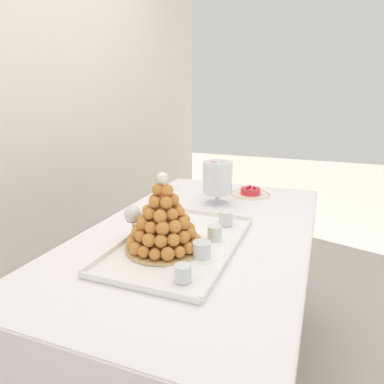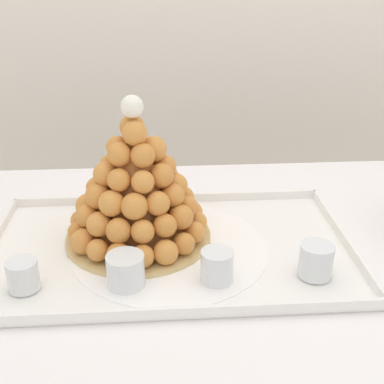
{
  "view_description": "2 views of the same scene",
  "coord_description": "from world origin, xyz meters",
  "px_view_note": "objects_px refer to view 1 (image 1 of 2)",
  "views": [
    {
      "loc": [
        -1.24,
        -0.44,
        1.31
      ],
      "look_at": [
        -0.05,
        0.02,
        0.94
      ],
      "focal_mm": 32.27,
      "sensor_mm": 36.0,
      "label": 1
    },
    {
      "loc": [
        -0.2,
        -0.78,
        1.27
      ],
      "look_at": [
        -0.14,
        0.03,
        0.89
      ],
      "focal_mm": 47.69,
      "sensor_mm": 36.0,
      "label": 2
    }
  ],
  "objects_px": {
    "macaron_goblet": "(218,178)",
    "wine_glass": "(133,216)",
    "dessert_cup_left": "(183,274)",
    "fruit_tart_plate": "(250,193)",
    "dessert_cup_mid_right": "(226,219)",
    "dessert_cup_mid_left": "(202,250)",
    "dessert_cup_centre": "(215,234)",
    "croquembouche": "(163,221)",
    "serving_tray": "(181,244)"
  },
  "relations": [
    {
      "from": "dessert_cup_left",
      "to": "dessert_cup_mid_left",
      "type": "relative_size",
      "value": 0.81
    },
    {
      "from": "macaron_goblet",
      "to": "wine_glass",
      "type": "xyz_separation_m",
      "value": [
        -0.54,
        0.16,
        -0.03
      ]
    },
    {
      "from": "dessert_cup_left",
      "to": "wine_glass",
      "type": "height_order",
      "value": "wine_glass"
    },
    {
      "from": "serving_tray",
      "to": "fruit_tart_plate",
      "type": "distance_m",
      "value": 0.74
    },
    {
      "from": "croquembouche",
      "to": "dessert_cup_centre",
      "type": "xyz_separation_m",
      "value": [
        0.13,
        -0.14,
        -0.08
      ]
    },
    {
      "from": "macaron_goblet",
      "to": "wine_glass",
      "type": "height_order",
      "value": "macaron_goblet"
    },
    {
      "from": "croquembouche",
      "to": "dessert_cup_left",
      "type": "height_order",
      "value": "croquembouche"
    },
    {
      "from": "serving_tray",
      "to": "fruit_tart_plate",
      "type": "height_order",
      "value": "fruit_tart_plate"
    },
    {
      "from": "serving_tray",
      "to": "croquembouche",
      "type": "height_order",
      "value": "croquembouche"
    },
    {
      "from": "macaron_goblet",
      "to": "fruit_tart_plate",
      "type": "xyz_separation_m",
      "value": [
        0.21,
        -0.12,
        -0.12
      ]
    },
    {
      "from": "serving_tray",
      "to": "macaron_goblet",
      "type": "bearing_deg",
      "value": 2.18
    },
    {
      "from": "fruit_tart_plate",
      "to": "dessert_cup_mid_right",
      "type": "bearing_deg",
      "value": 179.83
    },
    {
      "from": "croquembouche",
      "to": "dessert_cup_mid_left",
      "type": "bearing_deg",
      "value": -96.31
    },
    {
      "from": "dessert_cup_mid_left",
      "to": "macaron_goblet",
      "type": "bearing_deg",
      "value": 12.17
    },
    {
      "from": "dessert_cup_left",
      "to": "dessert_cup_centre",
      "type": "xyz_separation_m",
      "value": [
        0.31,
        0.0,
        0.0
      ]
    },
    {
      "from": "dessert_cup_mid_left",
      "to": "dessert_cup_centre",
      "type": "relative_size",
      "value": 1.14
    },
    {
      "from": "croquembouche",
      "to": "macaron_goblet",
      "type": "height_order",
      "value": "croquembouche"
    },
    {
      "from": "croquembouche",
      "to": "macaron_goblet",
      "type": "bearing_deg",
      "value": -1.88
    },
    {
      "from": "dessert_cup_centre",
      "to": "macaron_goblet",
      "type": "relative_size",
      "value": 0.23
    },
    {
      "from": "wine_glass",
      "to": "macaron_goblet",
      "type": "bearing_deg",
      "value": -16.2
    },
    {
      "from": "macaron_goblet",
      "to": "fruit_tart_plate",
      "type": "relative_size",
      "value": 1.09
    },
    {
      "from": "serving_tray",
      "to": "dessert_cup_left",
      "type": "xyz_separation_m",
      "value": [
        -0.24,
        -0.11,
        0.03
      ]
    },
    {
      "from": "dessert_cup_left",
      "to": "fruit_tart_plate",
      "type": "distance_m",
      "value": 0.96
    },
    {
      "from": "dessert_cup_left",
      "to": "fruit_tart_plate",
      "type": "height_order",
      "value": "dessert_cup_left"
    },
    {
      "from": "fruit_tart_plate",
      "to": "dessert_cup_left",
      "type": "bearing_deg",
      "value": -179.83
    },
    {
      "from": "dessert_cup_centre",
      "to": "wine_glass",
      "type": "bearing_deg",
      "value": 109.33
    },
    {
      "from": "croquembouche",
      "to": "dessert_cup_centre",
      "type": "relative_size",
      "value": 5.06
    },
    {
      "from": "serving_tray",
      "to": "dessert_cup_mid_left",
      "type": "bearing_deg",
      "value": -124.57
    },
    {
      "from": "macaron_goblet",
      "to": "wine_glass",
      "type": "distance_m",
      "value": 0.57
    },
    {
      "from": "serving_tray",
      "to": "dessert_cup_centre",
      "type": "bearing_deg",
      "value": -55.53
    },
    {
      "from": "fruit_tart_plate",
      "to": "dessert_cup_centre",
      "type": "bearing_deg",
      "value": -179.79
    },
    {
      "from": "croquembouche",
      "to": "fruit_tart_plate",
      "type": "bearing_deg",
      "value": -10.28
    },
    {
      "from": "dessert_cup_mid_left",
      "to": "fruit_tart_plate",
      "type": "xyz_separation_m",
      "value": [
        0.8,
        0.0,
        -0.02
      ]
    },
    {
      "from": "croquembouche",
      "to": "fruit_tart_plate",
      "type": "height_order",
      "value": "croquembouche"
    },
    {
      "from": "serving_tray",
      "to": "croquembouche",
      "type": "bearing_deg",
      "value": 146.47
    },
    {
      "from": "macaron_goblet",
      "to": "dessert_cup_left",
      "type": "bearing_deg",
      "value": -170.45
    },
    {
      "from": "serving_tray",
      "to": "dessert_cup_mid_left",
      "type": "relative_size",
      "value": 10.63
    },
    {
      "from": "dessert_cup_left",
      "to": "dessert_cup_centre",
      "type": "bearing_deg",
      "value": 0.1
    },
    {
      "from": "dessert_cup_mid_left",
      "to": "fruit_tart_plate",
      "type": "distance_m",
      "value": 0.8
    },
    {
      "from": "croquembouche",
      "to": "dessert_cup_mid_right",
      "type": "height_order",
      "value": "croquembouche"
    },
    {
      "from": "croquembouche",
      "to": "wine_glass",
      "type": "distance_m",
      "value": 0.14
    },
    {
      "from": "dessert_cup_centre",
      "to": "dessert_cup_mid_right",
      "type": "bearing_deg",
      "value": 1.32
    },
    {
      "from": "dessert_cup_mid_left",
      "to": "dessert_cup_centre",
      "type": "bearing_deg",
      "value": 0.56
    },
    {
      "from": "dessert_cup_left",
      "to": "dessert_cup_mid_right",
      "type": "height_order",
      "value": "dessert_cup_mid_right"
    },
    {
      "from": "croquembouche",
      "to": "serving_tray",
      "type": "bearing_deg",
      "value": -33.53
    },
    {
      "from": "serving_tray",
      "to": "wine_glass",
      "type": "distance_m",
      "value": 0.2
    },
    {
      "from": "dessert_cup_mid_left",
      "to": "wine_glass",
      "type": "height_order",
      "value": "wine_glass"
    },
    {
      "from": "dessert_cup_centre",
      "to": "dessert_cup_mid_right",
      "type": "relative_size",
      "value": 0.95
    },
    {
      "from": "dessert_cup_mid_right",
      "to": "wine_glass",
      "type": "xyz_separation_m",
      "value": [
        -0.26,
        0.28,
        0.06
      ]
    },
    {
      "from": "fruit_tart_plate",
      "to": "dessert_cup_mid_left",
      "type": "bearing_deg",
      "value": -179.73
    }
  ]
}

